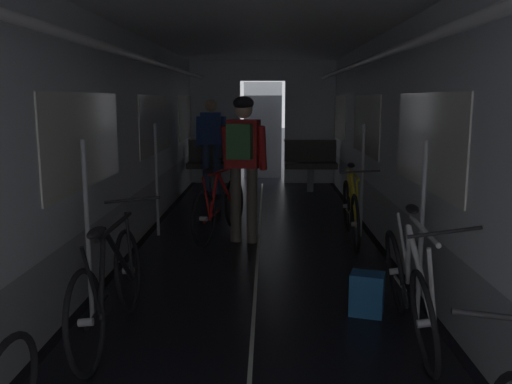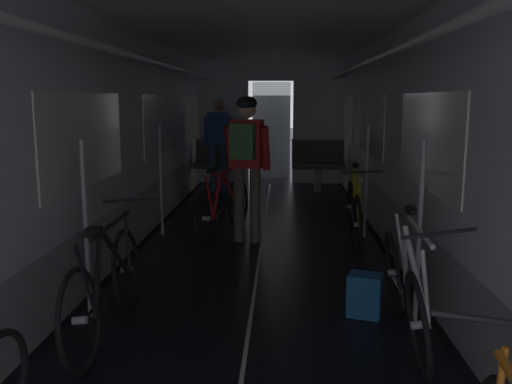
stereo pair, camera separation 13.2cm
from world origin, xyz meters
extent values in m
cube|color=black|center=(-1.41, 3.25, 0.00)|extent=(0.08, 11.50, 0.01)
cube|color=black|center=(1.41, 3.25, 0.00)|extent=(0.08, 11.50, 0.01)
cube|color=beige|center=(0.00, 3.25, 0.00)|extent=(0.03, 11.27, 0.00)
cube|color=#9EA0A5|center=(-1.51, 3.25, 0.30)|extent=(0.12, 11.50, 0.60)
cube|color=silver|center=(-1.51, 3.25, 1.53)|extent=(0.12, 11.50, 1.85)
cube|color=white|center=(-1.45, 2.67, 1.35)|extent=(0.02, 1.90, 0.80)
cube|color=white|center=(-1.45, 5.55, 1.35)|extent=(0.02, 1.90, 0.80)
cube|color=white|center=(-1.45, 8.42, 1.35)|extent=(0.02, 1.90, 0.80)
cube|color=yellow|center=(-1.45, 2.88, 1.35)|extent=(0.01, 0.20, 0.28)
cylinder|color=white|center=(-1.17, 3.25, 2.10)|extent=(0.07, 11.04, 0.07)
cylinder|color=#B7BABF|center=(-1.27, 2.10, 0.70)|extent=(0.04, 0.04, 1.40)
cylinder|color=#B7BABF|center=(-1.27, 4.70, 0.70)|extent=(0.04, 0.04, 1.40)
cube|color=#9EA0A5|center=(1.51, 3.25, 0.30)|extent=(0.12, 11.50, 0.60)
cube|color=silver|center=(1.51, 3.25, 1.53)|extent=(0.12, 11.50, 1.85)
cube|color=white|center=(1.45, 2.67, 1.35)|extent=(0.02, 1.90, 0.80)
cube|color=white|center=(1.45, 5.55, 1.35)|extent=(0.02, 1.90, 0.80)
cube|color=white|center=(1.45, 8.42, 1.35)|extent=(0.02, 1.90, 0.80)
cube|color=yellow|center=(1.45, 3.29, 1.35)|extent=(0.01, 0.20, 0.28)
cylinder|color=white|center=(1.17, 3.25, 2.10)|extent=(0.07, 11.04, 0.07)
cylinder|color=#B7BABF|center=(1.27, 2.10, 0.70)|extent=(0.04, 0.04, 1.40)
cylinder|color=#B7BABF|center=(1.27, 4.70, 0.70)|extent=(0.04, 0.04, 1.40)
cube|color=silver|center=(-0.95, 9.06, 1.23)|extent=(1.00, 0.12, 2.45)
cube|color=silver|center=(0.95, 9.06, 1.23)|extent=(1.00, 0.12, 2.45)
cube|color=silver|center=(0.00, 9.06, 2.25)|extent=(0.90, 0.12, 0.40)
cube|color=#4C4F54|center=(0.00, 9.76, 1.03)|extent=(0.81, 0.04, 2.05)
cube|color=white|center=(0.00, 3.25, 2.51)|extent=(3.14, 11.62, 0.12)
cylinder|color=gray|center=(-0.90, 8.00, 0.22)|extent=(0.12, 0.12, 0.44)
cube|color=#47423D|center=(-0.90, 8.00, 0.49)|extent=(0.96, 0.44, 0.10)
cube|color=#47423D|center=(-0.90, 8.19, 0.74)|extent=(0.96, 0.08, 0.40)
torus|color=gray|center=(-1.33, 8.22, 0.94)|extent=(0.14, 0.14, 0.02)
cylinder|color=gray|center=(0.90, 8.00, 0.22)|extent=(0.12, 0.12, 0.44)
cube|color=#47423D|center=(0.90, 8.00, 0.49)|extent=(0.96, 0.44, 0.10)
cube|color=#47423D|center=(0.90, 8.19, 0.74)|extent=(0.96, 0.08, 0.40)
torus|color=gray|center=(0.47, 8.22, 0.94)|extent=(0.14, 0.14, 0.02)
torus|color=black|center=(1.14, 2.30, 0.33)|extent=(0.18, 0.68, 0.67)
cylinder|color=#B2B2B7|center=(1.14, 2.30, 0.33)|extent=(0.10, 0.06, 0.06)
torus|color=black|center=(1.08, 1.29, 0.33)|extent=(0.18, 0.68, 0.67)
cylinder|color=#B2B2B7|center=(1.08, 1.29, 0.33)|extent=(0.10, 0.06, 0.06)
cylinder|color=silver|center=(1.13, 1.60, 0.55)|extent=(0.10, 0.54, 0.56)
cylinder|color=silver|center=(1.15, 2.01, 0.55)|extent=(0.14, 0.34, 0.55)
cylinder|color=silver|center=(1.18, 1.75, 0.81)|extent=(0.08, 0.82, 0.04)
cylinder|color=silver|center=(1.17, 2.23, 0.57)|extent=(0.09, 0.17, 0.49)
cylinder|color=silver|center=(1.12, 2.08, 0.31)|extent=(0.06, 0.45, 0.07)
cylinder|color=silver|center=(1.12, 1.31, 0.57)|extent=(0.11, 0.09, 0.49)
cylinder|color=black|center=(1.10, 1.86, 0.29)|extent=(0.05, 0.17, 0.17)
ellipsoid|color=black|center=(1.21, 2.18, 0.87)|extent=(0.11, 0.25, 0.07)
cylinder|color=black|center=(1.17, 1.29, 0.91)|extent=(0.44, 0.05, 0.09)
torus|color=black|center=(-1.02, 1.25, 0.33)|extent=(0.10, 0.67, 0.67)
cylinder|color=#B2B2B7|center=(-1.02, 1.25, 0.33)|extent=(0.09, 0.05, 0.06)
torus|color=black|center=(-1.01, 2.27, 0.33)|extent=(0.10, 0.67, 0.67)
cylinder|color=#B2B2B7|center=(-1.01, 2.27, 0.33)|extent=(0.09, 0.05, 0.06)
cylinder|color=black|center=(-0.99, 1.95, 0.55)|extent=(0.09, 0.54, 0.56)
cylinder|color=black|center=(-1.00, 1.54, 0.55)|extent=(0.09, 0.34, 0.55)
cylinder|color=black|center=(-0.97, 1.80, 0.82)|extent=(0.04, 0.82, 0.04)
cylinder|color=black|center=(-0.99, 1.32, 0.57)|extent=(0.07, 0.16, 0.49)
cylinder|color=black|center=(-1.02, 1.47, 0.31)|extent=(0.03, 0.45, 0.07)
cylinder|color=black|center=(-0.99, 2.24, 0.57)|extent=(0.07, 0.09, 0.49)
cylinder|color=black|center=(-1.02, 1.70, 0.29)|extent=(0.03, 0.17, 0.17)
ellipsoid|color=black|center=(-0.97, 1.37, 0.88)|extent=(0.10, 0.24, 0.07)
cylinder|color=black|center=(-0.96, 2.26, 0.92)|extent=(0.44, 0.03, 0.07)
torus|color=black|center=(1.13, 4.96, 0.33)|extent=(0.10, 0.67, 0.67)
cylinder|color=#B2B2B7|center=(1.13, 4.96, 0.33)|extent=(0.09, 0.05, 0.05)
torus|color=black|center=(1.08, 3.94, 0.33)|extent=(0.10, 0.67, 0.67)
cylinder|color=#B2B2B7|center=(1.08, 3.94, 0.33)|extent=(0.09, 0.05, 0.05)
cylinder|color=yellow|center=(1.11, 4.26, 0.55)|extent=(0.05, 0.54, 0.56)
cylinder|color=yellow|center=(1.13, 4.67, 0.55)|extent=(0.08, 0.34, 0.55)
cylinder|color=yellow|center=(1.13, 4.41, 0.82)|extent=(0.08, 0.82, 0.04)
cylinder|color=yellow|center=(1.14, 4.89, 0.58)|extent=(0.04, 0.17, 0.49)
cylinder|color=yellow|center=(1.12, 4.74, 0.31)|extent=(0.05, 0.45, 0.07)
cylinder|color=yellow|center=(1.09, 3.97, 0.58)|extent=(0.06, 0.09, 0.49)
cylinder|color=black|center=(1.10, 4.51, 0.29)|extent=(0.03, 0.17, 0.17)
ellipsoid|color=black|center=(1.15, 4.84, 0.88)|extent=(0.10, 0.24, 0.06)
cylinder|color=black|center=(1.11, 3.95, 0.92)|extent=(0.44, 0.05, 0.05)
cylinder|color=brown|center=(-0.27, 4.43, 0.45)|extent=(0.13, 0.13, 0.90)
cylinder|color=brown|center=(-0.08, 4.39, 0.45)|extent=(0.13, 0.13, 0.90)
cube|color=red|center=(-0.18, 4.41, 1.18)|extent=(0.40, 0.29, 0.56)
cylinder|color=red|center=(-0.39, 4.48, 1.13)|extent=(0.13, 0.21, 0.53)
cylinder|color=red|center=(0.04, 4.39, 1.13)|extent=(0.13, 0.21, 0.53)
sphere|color=beige|center=(-0.18, 4.41, 1.58)|extent=(0.21, 0.21, 0.21)
ellipsoid|color=black|center=(-0.18, 4.41, 1.65)|extent=(0.29, 0.32, 0.16)
cube|color=#3D703D|center=(-0.21, 4.25, 1.22)|extent=(0.31, 0.22, 0.40)
torus|color=black|center=(-0.63, 4.17, 0.33)|extent=(0.25, 0.66, 0.67)
cylinder|color=#B2B2B7|center=(-0.63, 4.17, 0.33)|extent=(0.10, 0.07, 0.05)
torus|color=black|center=(-0.34, 5.15, 0.33)|extent=(0.25, 0.66, 0.67)
cylinder|color=#B2B2B7|center=(-0.34, 5.15, 0.33)|extent=(0.10, 0.07, 0.05)
cylinder|color=red|center=(-0.42, 4.84, 0.55)|extent=(0.21, 0.52, 0.56)
cylinder|color=red|center=(-0.54, 4.45, 0.55)|extent=(0.12, 0.34, 0.55)
cylinder|color=red|center=(-0.46, 4.69, 0.82)|extent=(0.27, 0.80, 0.04)
cylinder|color=red|center=(-0.60, 4.24, 0.58)|extent=(0.08, 0.16, 0.49)
cylinder|color=red|center=(-0.57, 4.39, 0.31)|extent=(0.15, 0.44, 0.07)
cylinder|color=red|center=(-0.34, 5.12, 0.58)|extent=(0.04, 0.10, 0.49)
cylinder|color=black|center=(-0.50, 4.60, 0.29)|extent=(0.07, 0.17, 0.17)
ellipsoid|color=black|center=(-0.58, 4.28, 0.88)|extent=(0.16, 0.26, 0.06)
cylinder|color=black|center=(-0.32, 5.13, 0.92)|extent=(0.43, 0.15, 0.04)
cylinder|color=#384C75|center=(-0.80, 7.70, 0.45)|extent=(0.13, 0.13, 0.90)
cylinder|color=#384C75|center=(-1.00, 7.70, 0.45)|extent=(0.13, 0.13, 0.90)
cube|color=#2D4C99|center=(-0.90, 7.70, 1.18)|extent=(0.36, 0.22, 0.56)
cylinder|color=#2D4C99|center=(-0.68, 7.68, 1.13)|extent=(0.09, 0.20, 0.53)
cylinder|color=#2D4C99|center=(-1.12, 7.68, 1.13)|extent=(0.09, 0.20, 0.53)
sphere|color=tan|center=(-0.90, 7.70, 1.58)|extent=(0.21, 0.21, 0.21)
cube|color=#1E5693|center=(0.90, 2.22, 0.17)|extent=(0.31, 0.27, 0.34)
camera|label=1|loc=(0.11, -1.87, 1.70)|focal=37.79mm
camera|label=2|loc=(0.24, -1.87, 1.70)|focal=37.79mm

